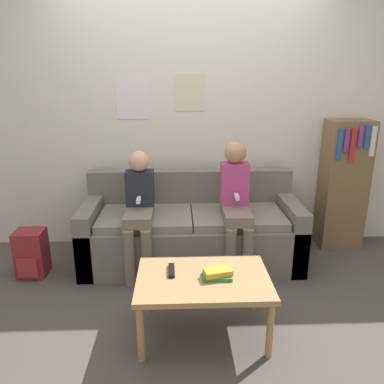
{
  "coord_description": "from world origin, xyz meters",
  "views": [
    {
      "loc": [
        -0.12,
        -2.71,
        1.68
      ],
      "look_at": [
        0.0,
        0.36,
        0.71
      ],
      "focal_mm": 35.0,
      "sensor_mm": 36.0,
      "label": 1
    }
  ],
  "objects_px": {
    "person_left": "(139,206)",
    "backpack": "(32,253)",
    "tv_remote": "(172,270)",
    "bookshelf": "(343,185)",
    "person_right": "(236,200)",
    "couch": "(191,232)",
    "coffee_table": "(203,284)"
  },
  "relations": [
    {
      "from": "person_left",
      "to": "backpack",
      "type": "height_order",
      "value": "person_left"
    },
    {
      "from": "couch",
      "to": "backpack",
      "type": "distance_m",
      "value": 1.41
    },
    {
      "from": "person_left",
      "to": "bookshelf",
      "type": "distance_m",
      "value": 2.02
    },
    {
      "from": "person_left",
      "to": "bookshelf",
      "type": "xyz_separation_m",
      "value": [
        1.96,
        0.47,
        0.03
      ]
    },
    {
      "from": "couch",
      "to": "tv_remote",
      "type": "xyz_separation_m",
      "value": [
        -0.17,
        -0.98,
        0.15
      ]
    },
    {
      "from": "couch",
      "to": "bookshelf",
      "type": "distance_m",
      "value": 1.58
    },
    {
      "from": "backpack",
      "to": "couch",
      "type": "bearing_deg",
      "value": 9.15
    },
    {
      "from": "coffee_table",
      "to": "backpack",
      "type": "height_order",
      "value": "coffee_table"
    },
    {
      "from": "tv_remote",
      "to": "coffee_table",
      "type": "bearing_deg",
      "value": -21.68
    },
    {
      "from": "tv_remote",
      "to": "bookshelf",
      "type": "xyz_separation_m",
      "value": [
        1.68,
        1.26,
        0.21
      ]
    },
    {
      "from": "couch",
      "to": "bookshelf",
      "type": "xyz_separation_m",
      "value": [
        1.51,
        0.28,
        0.35
      ]
    },
    {
      "from": "bookshelf",
      "to": "coffee_table",
      "type": "bearing_deg",
      "value": -137.84
    },
    {
      "from": "person_left",
      "to": "tv_remote",
      "type": "relative_size",
      "value": 6.21
    },
    {
      "from": "coffee_table",
      "to": "tv_remote",
      "type": "bearing_deg",
      "value": 159.85
    },
    {
      "from": "couch",
      "to": "tv_remote",
      "type": "height_order",
      "value": "couch"
    },
    {
      "from": "couch",
      "to": "person_right",
      "type": "relative_size",
      "value": 1.72
    },
    {
      "from": "bookshelf",
      "to": "couch",
      "type": "bearing_deg",
      "value": -169.43
    },
    {
      "from": "couch",
      "to": "person_left",
      "type": "xyz_separation_m",
      "value": [
        -0.45,
        -0.18,
        0.32
      ]
    },
    {
      "from": "person_left",
      "to": "bookshelf",
      "type": "height_order",
      "value": "bookshelf"
    },
    {
      "from": "person_right",
      "to": "tv_remote",
      "type": "relative_size",
      "value": 6.64
    },
    {
      "from": "couch",
      "to": "backpack",
      "type": "xyz_separation_m",
      "value": [
        -1.39,
        -0.22,
        -0.08
      ]
    },
    {
      "from": "couch",
      "to": "coffee_table",
      "type": "bearing_deg",
      "value": -87.97
    },
    {
      "from": "person_right",
      "to": "bookshelf",
      "type": "height_order",
      "value": "bookshelf"
    },
    {
      "from": "coffee_table",
      "to": "person_left",
      "type": "height_order",
      "value": "person_left"
    },
    {
      "from": "bookshelf",
      "to": "tv_remote",
      "type": "bearing_deg",
      "value": -143.18
    },
    {
      "from": "bookshelf",
      "to": "backpack",
      "type": "relative_size",
      "value": 3.1
    },
    {
      "from": "couch",
      "to": "bookshelf",
      "type": "bearing_deg",
      "value": 10.57
    },
    {
      "from": "tv_remote",
      "to": "backpack",
      "type": "height_order",
      "value": "tv_remote"
    },
    {
      "from": "coffee_table",
      "to": "person_right",
      "type": "bearing_deg",
      "value": 68.95
    },
    {
      "from": "coffee_table",
      "to": "bookshelf",
      "type": "relative_size",
      "value": 0.68
    },
    {
      "from": "coffee_table",
      "to": "person_right",
      "type": "relative_size",
      "value": 0.76
    },
    {
      "from": "tv_remote",
      "to": "bookshelf",
      "type": "bearing_deg",
      "value": 35.29
    }
  ]
}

